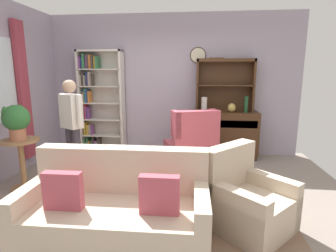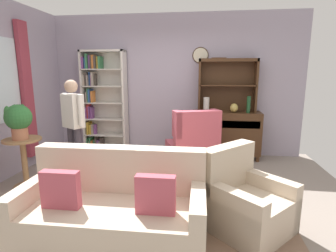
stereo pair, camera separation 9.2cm
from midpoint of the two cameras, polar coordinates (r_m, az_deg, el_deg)
The scene contains 15 objects.
ground_plane at distance 3.82m, azimuth -1.24°, elevation -14.84°, with size 5.40×4.60×0.02m, color gray.
wall_back at distance 5.54m, azimuth 2.18°, elevation 8.62°, with size 5.00×0.09×2.80m.
area_rug at distance 3.52m, azimuth 1.34°, elevation -16.98°, with size 2.83×2.08×0.01m, color #846651.
bookshelf at distance 5.74m, azimuth -13.53°, elevation 5.09°, with size 0.90×0.30×2.10m.
sideboard at distance 5.39m, azimuth 12.58°, elevation -1.35°, with size 1.30×0.45×0.92m.
sideboard_hutch at distance 5.37m, azimuth 12.98°, elevation 9.90°, with size 1.10×0.26×1.00m.
vase_tall at distance 5.20m, azimuth 8.62°, elevation 4.49°, with size 0.11×0.11×0.28m, color beige.
vase_round at distance 5.25m, azimuth 14.29°, elevation 3.73°, with size 0.15×0.15×0.17m, color tan.
bottle_wine at distance 5.26m, azimuth 17.18°, elevation 4.36°, with size 0.07×0.07×0.31m, color #194223.
couch_floral at distance 2.86m, azimuth -10.37°, elevation -17.33°, with size 1.81×0.87×0.90m.
armchair_floral at distance 3.14m, azimuth 16.76°, elevation -15.39°, with size 1.08×1.08×0.88m.
wingback_chair at distance 4.77m, azimuth 5.86°, elevation -4.35°, with size 1.02×1.03×1.05m.
plant_stand at distance 4.44m, azimuth -27.67°, elevation -5.96°, with size 0.52×0.52×0.74m.
potted_plant_large at distance 4.29m, azimuth -28.61°, elevation 1.30°, with size 0.36×0.36×0.50m.
person_reading at distance 4.46m, azimuth -18.82°, elevation 0.85°, with size 0.48×0.35×1.56m.
Camera 2 is at (0.58, -3.37, 1.69)m, focal length 28.77 mm.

